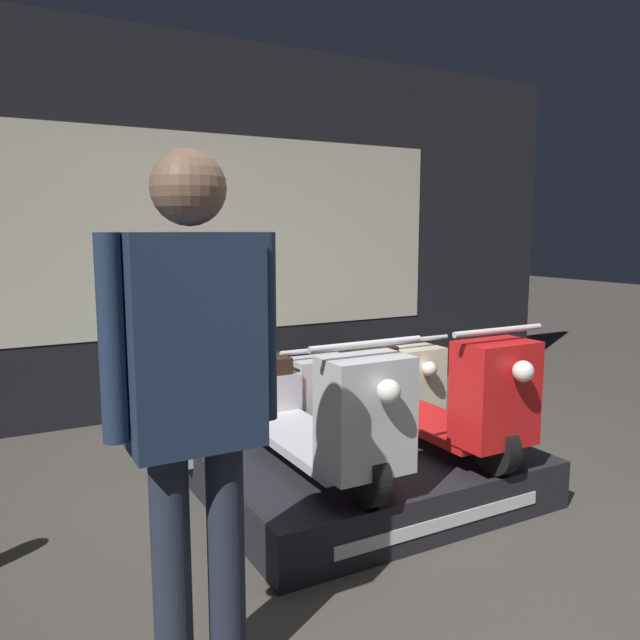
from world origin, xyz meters
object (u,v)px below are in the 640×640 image
at_px(scooter_display_left, 308,411).
at_px(person_left_browsing, 194,383).
at_px(scooter_display_right, 426,393).
at_px(scooter_backrow_1, 284,397).
at_px(scooter_backrow_0, 183,411).
at_px(scooter_backrow_2, 370,385).

distance_m(scooter_display_left, person_left_browsing, 1.52).
bearing_deg(scooter_display_right, scooter_backrow_1, 107.21).
bearing_deg(scooter_display_left, scooter_backrow_1, 70.54).
distance_m(scooter_backrow_0, scooter_backrow_1, 0.79).
distance_m(scooter_display_right, scooter_backrow_1, 1.33).
height_order(scooter_display_left, scooter_backrow_2, scooter_display_left).
bearing_deg(person_left_browsing, scooter_display_left, 47.44).
xyz_separation_m(scooter_backrow_0, scooter_backrow_2, (1.58, 0.00, 0.00)).
distance_m(scooter_display_right, scooter_backrow_2, 1.34).
distance_m(scooter_backrow_0, scooter_backrow_2, 1.58).
bearing_deg(scooter_backrow_2, scooter_display_right, -108.00).
bearing_deg(scooter_display_left, person_left_browsing, -132.56).
relative_size(scooter_display_right, scooter_backrow_0, 1.00).
height_order(scooter_display_right, scooter_backrow_1, scooter_display_right).
bearing_deg(scooter_backrow_0, scooter_display_left, -74.29).
bearing_deg(scooter_display_left, scooter_backrow_0, 105.71).
height_order(scooter_backrow_2, person_left_browsing, person_left_browsing).
xyz_separation_m(scooter_backrow_0, person_left_browsing, (-0.62, -2.30, 0.79)).
bearing_deg(scooter_display_right, person_left_browsing, -149.58).
xyz_separation_m(scooter_backrow_1, person_left_browsing, (-1.41, -2.30, 0.79)).
relative_size(scooter_display_left, scooter_backrow_0, 1.00).
bearing_deg(scooter_backrow_0, scooter_backrow_2, 0.00).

